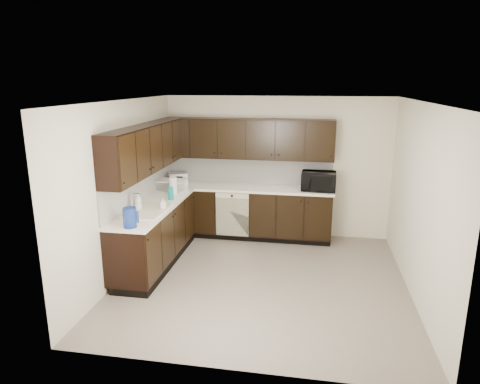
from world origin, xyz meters
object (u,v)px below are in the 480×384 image
(storage_bin, at_px, (172,185))
(toaster_oven, at_px, (178,178))
(sink, at_px, (147,215))
(blue_pitcher, at_px, (130,218))
(microwave, at_px, (318,181))

(storage_bin, bearing_deg, toaster_oven, 93.81)
(sink, bearing_deg, toaster_oven, 92.34)
(blue_pitcher, bearing_deg, sink, 73.26)
(sink, height_order, toaster_oven, sink)
(toaster_oven, xyz_separation_m, storage_bin, (0.03, -0.45, -0.02))
(sink, xyz_separation_m, storage_bin, (-0.04, 1.24, 0.15))
(toaster_oven, xyz_separation_m, blue_pitcher, (0.13, -2.38, 0.03))
(microwave, distance_m, blue_pitcher, 3.33)
(microwave, distance_m, toaster_oven, 2.50)
(sink, relative_size, blue_pitcher, 3.17)
(microwave, bearing_deg, toaster_oven, -179.38)
(sink, relative_size, toaster_oven, 2.49)
(sink, height_order, microwave, microwave)
(microwave, xyz_separation_m, toaster_oven, (-2.50, 0.04, -0.06))
(microwave, relative_size, toaster_oven, 1.74)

